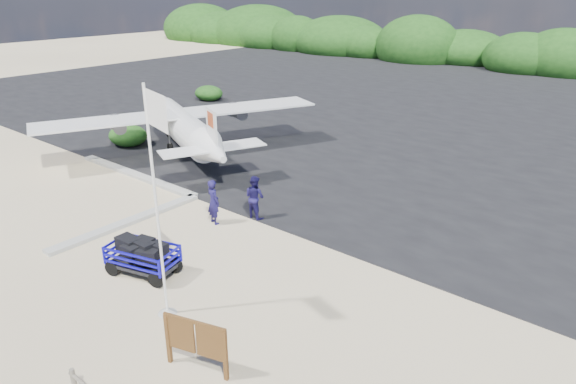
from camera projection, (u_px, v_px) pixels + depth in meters
name	position (u px, v px, depth m)	size (l,w,h in m)	color
ground	(169.00, 274.00, 17.38)	(160.00, 160.00, 0.00)	beige
asphalt_apron	(487.00, 114.00, 38.79)	(90.00, 50.00, 0.04)	#B2B2B2
lagoon	(72.00, 196.00, 23.77)	(9.00, 7.00, 0.40)	#B2B2B2
vegetation_band	(569.00, 73.00, 56.63)	(124.00, 8.00, 4.40)	#B2B2B2
baggage_cart	(145.00, 273.00, 17.44)	(2.52, 1.44, 1.26)	#110CB7
flagpole	(168.00, 313.00, 15.34)	(1.37, 0.57, 6.86)	white
signboard	(198.00, 370.00, 13.07)	(1.89, 0.18, 1.56)	brown
crew_a	(213.00, 202.00, 20.79)	(0.69, 0.45, 1.89)	#181349
crew_b	(255.00, 197.00, 21.30)	(0.90, 0.70, 1.85)	#181349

